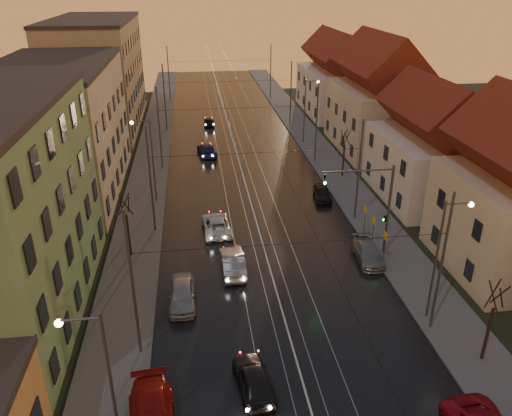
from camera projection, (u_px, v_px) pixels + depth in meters
name	position (u px, v px, depth m)	size (l,w,h in m)	color
road	(239.00, 162.00, 57.06)	(16.00, 120.00, 0.04)	black
sidewalk_left	(150.00, 165.00, 55.88)	(4.00, 120.00, 0.15)	#4C4C4C
sidewalk_right	(324.00, 158.00, 58.20)	(4.00, 120.00, 0.15)	#4C4C4C
tram_rail_0	(220.00, 163.00, 56.79)	(0.06, 120.00, 0.03)	gray
tram_rail_1	(232.00, 162.00, 56.96)	(0.06, 120.00, 0.03)	gray
tram_rail_2	(246.00, 161.00, 57.14)	(0.06, 120.00, 0.03)	gray
tram_rail_3	(258.00, 161.00, 57.30)	(0.06, 120.00, 0.03)	gray
apartment_left_2	(60.00, 132.00, 47.12)	(10.00, 20.00, 12.00)	tan
apartment_left_3	(99.00, 75.00, 68.26)	(10.00, 24.00, 14.00)	#8B715A
house_right_2	(433.00, 151.00, 46.29)	(9.18, 12.24, 9.20)	silver
house_right_3	(378.00, 101.00, 59.28)	(9.18, 14.28, 11.50)	beige
house_right_4	(336.00, 79.00, 75.77)	(9.18, 16.32, 10.00)	silver
catenary_pole_l_1	(133.00, 286.00, 26.32)	(0.16, 0.16, 9.00)	#595B60
catenary_pole_r_1	(441.00, 265.00, 28.31)	(0.16, 0.16, 9.00)	#595B60
catenary_pole_l_2	(151.00, 181.00, 39.80)	(0.16, 0.16, 9.00)	#595B60
catenary_pole_r_2	(359.00, 171.00, 41.78)	(0.16, 0.16, 9.00)	#595B60
catenary_pole_l_3	(159.00, 129.00, 53.27)	(0.16, 0.16, 9.00)	#595B60
catenary_pole_r_3	(316.00, 124.00, 55.26)	(0.16, 0.16, 9.00)	#595B60
catenary_pole_l_4	(165.00, 98.00, 66.75)	(0.16, 0.16, 9.00)	#595B60
catenary_pole_r_4	(291.00, 94.00, 68.74)	(0.16, 0.16, 9.00)	#595B60
catenary_pole_l_5	(169.00, 74.00, 82.93)	(0.16, 0.16, 9.00)	#595B60
catenary_pole_r_5	(271.00, 72.00, 84.92)	(0.16, 0.16, 9.00)	#595B60
street_lamp_0	(102.00, 378.00, 19.80)	(1.75, 0.32, 8.00)	#595B60
street_lamp_1	(443.00, 249.00, 29.10)	(1.75, 0.32, 8.00)	#595B60
street_lamp_2	(149.00, 153.00, 44.97)	(1.75, 0.32, 8.00)	#595B60
street_lamp_3	(307.00, 105.00, 61.45)	(1.75, 0.32, 8.00)	#595B60
traffic_light_mast	(377.00, 200.00, 36.28)	(5.30, 0.32, 7.20)	#595B60
bare_tree_0	(128.00, 227.00, 36.87)	(1.09, 1.09, 5.11)	black
bare_tree_1	(490.00, 324.00, 26.65)	(1.09, 1.09, 5.11)	black
bare_tree_2	(344.00, 155.00, 51.83)	(1.09, 1.09, 5.11)	black
driving_car_0	(254.00, 379.00, 25.49)	(1.63, 4.05, 1.38)	black
driving_car_1	(233.00, 262.00, 35.73)	(1.59, 4.55, 1.50)	gray
driving_car_2	(216.00, 224.00, 41.33)	(2.22, 4.81, 1.34)	silver
driving_car_3	(207.00, 150.00, 59.03)	(1.93, 4.74, 1.38)	#162144
driving_car_4	(209.00, 122.00, 70.59)	(1.45, 3.60, 1.23)	black
parked_left_3	(182.00, 294.00, 32.17)	(1.71, 4.26, 1.45)	#A5A5AB
parked_right_1	(368.00, 253.00, 37.16)	(1.74, 4.29, 1.25)	gray
parked_right_2	(322.00, 193.00, 47.31)	(1.52, 3.78, 1.29)	black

